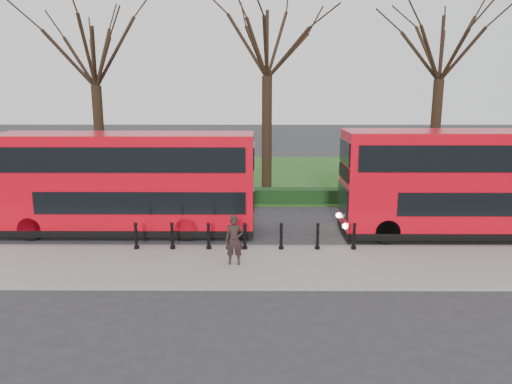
{
  "coord_description": "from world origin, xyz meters",
  "views": [
    {
      "loc": [
        1.51,
        -19.72,
        6.41
      ],
      "look_at": [
        1.41,
        0.5,
        2.0
      ],
      "focal_mm": 35.0,
      "sensor_mm": 36.0,
      "label": 1
    }
  ],
  "objects_px": {
    "bus_rear": "(477,184)",
    "bollard_row": "(245,236)",
    "pedestrian": "(234,240)",
    "bus_lead": "(127,184)"
  },
  "relations": [
    {
      "from": "bus_lead",
      "to": "bus_rear",
      "type": "distance_m",
      "value": 14.89
    },
    {
      "from": "bollard_row",
      "to": "bus_lead",
      "type": "bearing_deg",
      "value": 153.17
    },
    {
      "from": "bus_rear",
      "to": "pedestrian",
      "type": "bearing_deg",
      "value": -158.84
    },
    {
      "from": "bollard_row",
      "to": "pedestrian",
      "type": "relative_size",
      "value": 4.81
    },
    {
      "from": "bus_lead",
      "to": "bus_rear",
      "type": "xyz_separation_m",
      "value": [
        14.88,
        -0.35,
        0.07
      ]
    },
    {
      "from": "bollard_row",
      "to": "bus_lead",
      "type": "distance_m",
      "value": 5.96
    },
    {
      "from": "bus_lead",
      "to": "pedestrian",
      "type": "height_order",
      "value": "bus_lead"
    },
    {
      "from": "bollard_row",
      "to": "bus_rear",
      "type": "bearing_deg",
      "value": 12.98
    },
    {
      "from": "bus_rear",
      "to": "bollard_row",
      "type": "bearing_deg",
      "value": -167.02
    },
    {
      "from": "bus_lead",
      "to": "bollard_row",
      "type": "bearing_deg",
      "value": -26.83
    }
  ]
}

